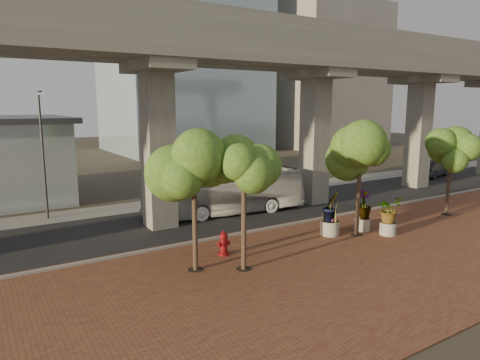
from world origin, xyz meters
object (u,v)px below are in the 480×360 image
parked_car (433,169)px  planter_front (389,211)px  transit_bus (225,192)px  fire_hydrant (224,243)px

parked_car → planter_front: 22.74m
transit_bus → parked_car: (25.26, 1.84, -0.66)m
planter_front → fire_hydrant: bearing=167.8°
transit_bus → fire_hydrant: 8.06m
fire_hydrant → parked_car: bearing=16.6°
transit_bus → parked_car: transit_bus is taller
planter_front → transit_bus: bearing=120.4°
parked_car → fire_hydrant: 30.63m
transit_bus → parked_car: bearing=-79.0°
fire_hydrant → planter_front: planter_front is taller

